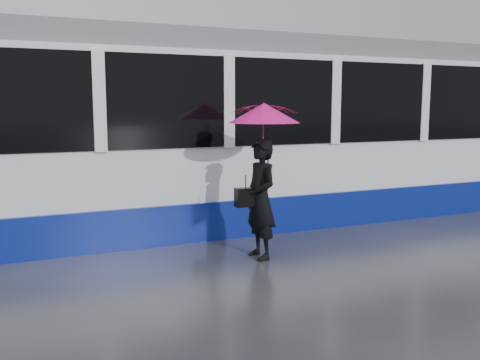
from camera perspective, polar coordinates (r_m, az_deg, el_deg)
name	(u,v)px	position (r m, az deg, el deg)	size (l,w,h in m)	color
ground	(193,268)	(7.23, -4.98, -9.32)	(90.00, 90.00, 0.00)	#27272C
rails	(146,228)	(9.55, -9.98, -5.09)	(34.00, 1.51, 0.02)	#3F3D38
tram	(118,136)	(9.22, -12.87, 4.60)	(26.00, 2.56, 3.35)	white
woman	(260,199)	(7.49, 2.20, -2.05)	(0.62, 0.40, 1.69)	black
umbrella	(264,127)	(7.40, 2.59, 5.67)	(1.04, 1.04, 1.14)	#E2134D
handbag	(246,197)	(7.41, 0.61, -1.84)	(0.31, 0.14, 0.44)	black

